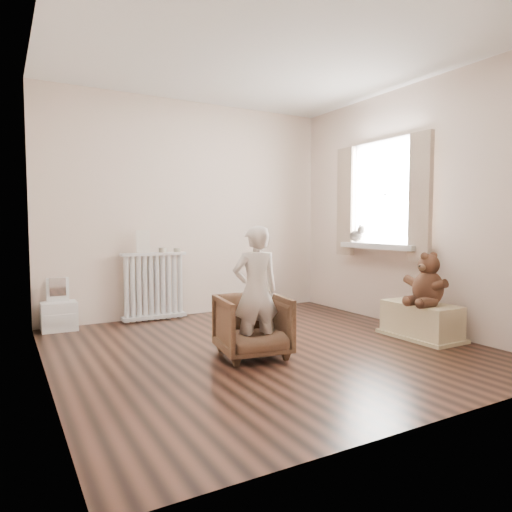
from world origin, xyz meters
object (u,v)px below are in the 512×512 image
teddy_bear (429,271)px  plush_cat (357,234)px  toy_vanity (59,305)px  toy_bench (421,318)px  child (256,291)px  radiator (154,287)px  armchair (253,326)px

teddy_bear → plush_cat: plush_cat is taller
toy_vanity → teddy_bear: (3.04, -2.18, 0.40)m
toy_bench → teddy_bear: size_ratio=1.45×
child → teddy_bear: bearing=178.4°
child → teddy_bear: size_ratio=2.17×
child → plush_cat: same height
radiator → child: (0.29, -1.90, 0.17)m
toy_vanity → teddy_bear: size_ratio=1.10×
radiator → teddy_bear: teddy_bear is taller
armchair → toy_vanity: bearing=134.6°
toy_bench → teddy_bear: 0.48m
child → radiator: bearing=-72.7°
radiator → toy_bench: size_ratio=1.08×
teddy_bear → plush_cat: 1.25m
toy_vanity → teddy_bear: 3.76m
teddy_bear → plush_cat: (0.17, 1.20, 0.33)m
toy_bench → armchair: bearing=171.5°
toy_vanity → plush_cat: size_ratio=2.25×
armchair → radiator: bearing=107.6°
teddy_bear → plush_cat: bearing=80.3°
armchair → child: bearing=-81.4°
toy_vanity → toy_bench: size_ratio=0.76×
toy_vanity → child: 2.30m
toy_vanity → toy_bench: bearing=-34.1°
radiator → plush_cat: 2.48m
radiator → toy_bench: (2.04, -2.11, -0.19)m
child → toy_bench: (1.75, -0.21, -0.36)m
child → toy_bench: bearing=-178.3°
toy_vanity → child: (1.32, -1.87, 0.29)m
armchair → child: child is taller
radiator → plush_cat: plush_cat is taller
armchair → toy_bench: (1.75, -0.26, -0.06)m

